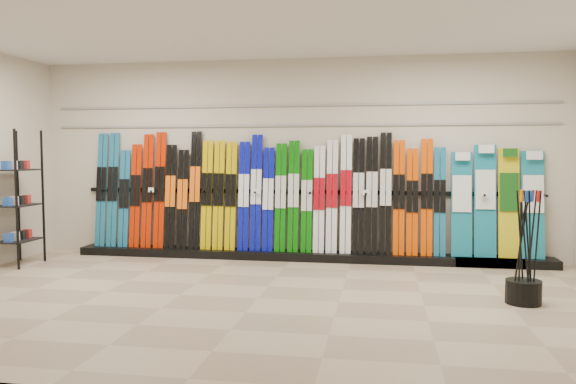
# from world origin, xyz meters

# --- Properties ---
(floor) EXTENTS (8.00, 8.00, 0.00)m
(floor) POSITION_xyz_m (0.00, 0.00, 0.00)
(floor) COLOR gray
(floor) RESTS_ON ground
(back_wall) EXTENTS (8.00, 0.00, 8.00)m
(back_wall) POSITION_xyz_m (0.00, 2.50, 1.50)
(back_wall) COLOR beige
(back_wall) RESTS_ON floor
(ceiling) EXTENTS (8.00, 8.00, 0.00)m
(ceiling) POSITION_xyz_m (0.00, 0.00, 3.00)
(ceiling) COLOR silver
(ceiling) RESTS_ON back_wall
(ski_rack_base) EXTENTS (8.00, 0.40, 0.12)m
(ski_rack_base) POSITION_xyz_m (0.22, 2.28, 0.06)
(ski_rack_base) COLOR black
(ski_rack_base) RESTS_ON floor
(skis) EXTENTS (5.37, 0.24, 1.80)m
(skis) POSITION_xyz_m (-0.47, 2.33, 0.95)
(skis) COLOR #175F84
(skis) RESTS_ON ski_rack_base
(snowboards) EXTENTS (1.26, 0.24, 1.59)m
(snowboards) POSITION_xyz_m (2.94, 2.36, 0.88)
(snowboards) COLOR #14728C
(snowboards) RESTS_ON ski_rack_base
(accessory_rack) EXTENTS (0.40, 0.60, 1.91)m
(accessory_rack) POSITION_xyz_m (-3.75, 1.24, 0.96)
(accessory_rack) COLOR black
(accessory_rack) RESTS_ON floor
(pole_bin) EXTENTS (0.37, 0.37, 0.25)m
(pole_bin) POSITION_xyz_m (2.81, 0.26, 0.12)
(pole_bin) COLOR black
(pole_bin) RESTS_ON floor
(ski_poles) EXTENTS (0.29, 0.27, 1.18)m
(ski_poles) POSITION_xyz_m (2.83, 0.28, 0.61)
(ski_poles) COLOR black
(ski_poles) RESTS_ON pole_bin
(slatwall_rail_0) EXTENTS (7.60, 0.02, 0.03)m
(slatwall_rail_0) POSITION_xyz_m (0.00, 2.48, 2.00)
(slatwall_rail_0) COLOR gray
(slatwall_rail_0) RESTS_ON back_wall
(slatwall_rail_1) EXTENTS (7.60, 0.02, 0.03)m
(slatwall_rail_1) POSITION_xyz_m (0.00, 2.48, 2.30)
(slatwall_rail_1) COLOR gray
(slatwall_rail_1) RESTS_ON back_wall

